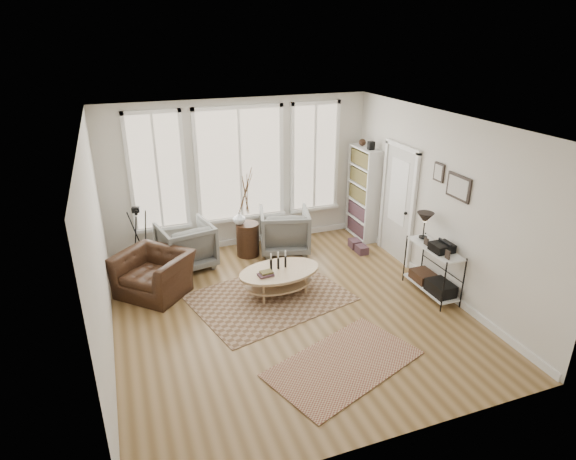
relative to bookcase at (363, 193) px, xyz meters
name	(u,v)px	position (x,y,z in m)	size (l,w,h in m)	color
room	(290,225)	(-2.42, -2.20, 0.47)	(5.50, 5.54, 2.90)	olive
bay_window	(240,167)	(-2.44, 0.49, 0.65)	(4.14, 0.12, 2.24)	tan
door	(398,201)	(0.13, -1.08, 0.17)	(0.09, 1.06, 2.22)	silver
bookcase	(363,193)	(0.00, 0.00, 0.00)	(0.31, 0.85, 2.06)	white
low_shelf	(433,266)	(-0.06, -2.52, -0.44)	(0.38, 1.08, 1.30)	white
wall_art	(453,183)	(0.14, -2.49, 0.92)	(0.04, 0.88, 0.44)	black
rug_main	(270,297)	(-2.60, -1.75, -0.95)	(2.37, 1.78, 0.01)	brown
rug_runner	(344,364)	(-2.22, -3.69, -0.94)	(2.00, 1.11, 0.01)	brown
coffee_table	(279,275)	(-2.41, -1.67, -0.62)	(1.45, 1.01, 0.63)	tan
armchair_left	(186,245)	(-3.67, -0.14, -0.53)	(0.90, 0.93, 0.84)	slate
armchair_right	(284,230)	(-1.76, -0.13, -0.52)	(0.92, 0.95, 0.86)	slate
side_table	(247,212)	(-2.49, -0.06, -0.08)	(0.43, 0.43, 1.82)	#352014
vase	(239,218)	(-2.63, -0.03, -0.18)	(0.23, 0.23, 0.24)	silver
accent_chair	(154,274)	(-4.33, -0.93, -0.60)	(1.09, 0.95, 0.71)	#352014
tripod_camera	(140,245)	(-4.46, -0.22, -0.37)	(0.45, 0.45, 1.28)	black
book_stack_near	(355,244)	(-0.39, -0.48, -0.87)	(0.20, 0.25, 0.16)	maroon
book_stack_far	(362,250)	(-0.39, -0.77, -0.88)	(0.19, 0.24, 0.16)	maroon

